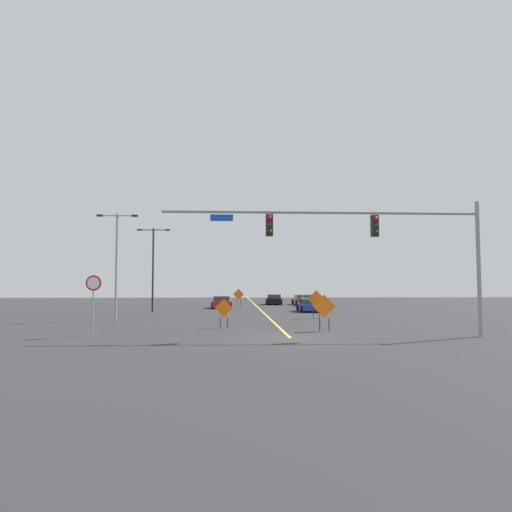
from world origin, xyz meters
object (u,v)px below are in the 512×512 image
at_px(construction_sign_left_shoulder, 239,295).
at_px(car_white_far, 309,301).
at_px(street_lamp_mid_right, 153,262).
at_px(car_red_near, 222,302).
at_px(construction_sign_median_far, 316,300).
at_px(traffic_signal_assembly, 369,234).
at_px(stop_sign, 93,293).
at_px(car_black_approaching, 274,300).
at_px(car_blue_passing, 310,305).
at_px(construction_sign_median_near, 324,308).
at_px(car_orange_distant, 301,300).
at_px(construction_sign_left_lane, 224,310).
at_px(street_lamp_far_left, 117,257).

xyz_separation_m(construction_sign_left_shoulder, car_white_far, (8.37, 1.29, -0.67)).
xyz_separation_m(street_lamp_mid_right, car_red_near, (6.21, 7.22, -3.99)).
height_order(construction_sign_median_far, car_red_near, construction_sign_median_far).
bearing_deg(traffic_signal_assembly, stop_sign, 175.54).
height_order(construction_sign_left_shoulder, car_red_near, construction_sign_left_shoulder).
xyz_separation_m(car_black_approaching, car_blue_passing, (2.00, -15.66, -0.04)).
bearing_deg(car_black_approaching, traffic_signal_assembly, -87.72).
height_order(street_lamp_mid_right, construction_sign_median_near, street_lamp_mid_right).
bearing_deg(car_white_far, car_orange_distant, 93.58).
relative_size(construction_sign_left_shoulder, construction_sign_left_lane, 1.22).
relative_size(street_lamp_far_left, construction_sign_left_lane, 4.54).
xyz_separation_m(street_lamp_far_left, construction_sign_left_shoulder, (9.07, 19.23, -3.23)).
xyz_separation_m(street_lamp_far_left, car_orange_distant, (17.18, 24.77, -3.96)).
relative_size(street_lamp_mid_right, car_red_near, 1.85).
bearing_deg(street_lamp_far_left, car_black_approaching, 61.46).
xyz_separation_m(construction_sign_left_lane, car_white_far, (9.51, 26.78, -0.41)).
bearing_deg(street_lamp_mid_right, car_orange_distant, 43.88).
xyz_separation_m(construction_sign_left_shoulder, construction_sign_median_near, (4.41, -27.78, -0.06)).
bearing_deg(car_white_far, car_blue_passing, -99.12).
distance_m(traffic_signal_assembly, street_lamp_far_left, 19.07).
xyz_separation_m(traffic_signal_assembly, stop_sign, (-13.57, 1.06, -2.90)).
xyz_separation_m(traffic_signal_assembly, construction_sign_left_shoulder, (-6.06, 30.82, -3.69)).
distance_m(car_white_far, car_orange_distant, 4.26).
relative_size(car_white_far, car_orange_distant, 1.04).
distance_m(construction_sign_left_lane, construction_sign_median_near, 6.01).
xyz_separation_m(street_lamp_far_left, car_blue_passing, (15.67, 9.48, -3.97)).
bearing_deg(construction_sign_median_far, car_red_near, 115.60).
bearing_deg(construction_sign_left_lane, construction_sign_median_far, 45.86).
xyz_separation_m(construction_sign_median_far, car_blue_passing, (0.94, 8.73, -0.77)).
bearing_deg(street_lamp_far_left, construction_sign_left_lane, -38.25).
bearing_deg(traffic_signal_assembly, car_black_approaching, 92.28).
bearing_deg(construction_sign_median_far, construction_sign_median_near, -97.69).
relative_size(construction_sign_median_far, car_white_far, 0.48).
bearing_deg(stop_sign, construction_sign_left_shoulder, 75.85).
relative_size(construction_sign_median_near, car_red_near, 0.48).
xyz_separation_m(construction_sign_left_lane, car_blue_passing, (7.74, 15.74, -0.48)).
bearing_deg(construction_sign_median_far, traffic_signal_assembly, -88.14).
height_order(street_lamp_far_left, construction_sign_left_shoulder, street_lamp_far_left).
distance_m(traffic_signal_assembly, car_black_approaching, 37.02).
bearing_deg(construction_sign_median_far, construction_sign_left_shoulder, 107.04).
bearing_deg(street_lamp_mid_right, construction_sign_median_far, -31.68).
bearing_deg(traffic_signal_assembly, construction_sign_median_far, 91.86).
xyz_separation_m(street_lamp_far_left, construction_sign_median_far, (14.74, 0.76, -3.21)).
distance_m(stop_sign, construction_sign_median_far, 17.36).
relative_size(construction_sign_left_shoulder, car_black_approaching, 0.47).
bearing_deg(street_lamp_mid_right, construction_sign_left_lane, -65.90).
relative_size(construction_sign_left_lane, car_red_near, 0.40).
xyz_separation_m(car_white_far, car_black_approaching, (-3.77, 4.62, -0.03)).
relative_size(construction_sign_left_shoulder, car_blue_passing, 0.51).
height_order(construction_sign_left_lane, construction_sign_median_near, construction_sign_median_near).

